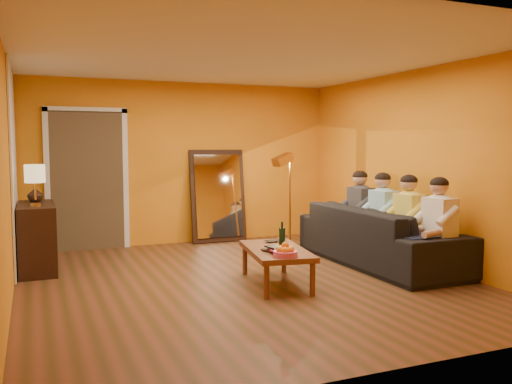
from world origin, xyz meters
name	(u,v)px	position (x,y,z in m)	size (l,w,h in m)	color
room_shell	(234,169)	(0.00, 0.37, 1.30)	(5.00, 5.50, 2.60)	brown
white_accent	(14,168)	(-2.48, 1.75, 1.30)	(0.02, 1.90, 2.58)	white
doorway_recess	(87,181)	(-1.50, 2.83, 1.05)	(1.06, 0.30, 2.10)	#3F2D19
door_jamb_left	(47,182)	(-2.07, 2.71, 1.05)	(0.08, 0.06, 2.20)	white
door_jamb_right	(126,180)	(-0.93, 2.71, 1.05)	(0.08, 0.06, 2.20)	white
door_header	(85,110)	(-1.50, 2.71, 2.12)	(1.22, 0.06, 0.08)	white
mirror_frame	(218,196)	(0.55, 2.63, 0.76)	(0.92, 0.06, 1.52)	black
mirror_glass	(219,196)	(0.55, 2.59, 0.76)	(0.78, 0.02, 1.36)	white
sideboard	(37,237)	(-2.24, 1.55, 0.42)	(0.44, 1.18, 0.85)	black
table_lamp	(35,186)	(-2.24, 1.25, 1.10)	(0.24, 0.24, 0.51)	beige
sofa	(379,235)	(2.00, 0.17, 0.39)	(1.04, 2.65, 0.77)	black
coffee_table	(276,266)	(0.28, -0.28, 0.21)	(0.62, 1.22, 0.42)	brown
floor_lamp	(290,204)	(1.27, 1.39, 0.72)	(0.30, 0.24, 1.44)	gold
dog	(390,251)	(1.67, -0.52, 0.32)	(0.35, 0.55, 0.65)	#986C44
person_far_left	(439,229)	(2.13, -0.83, 0.61)	(0.70, 0.44, 1.22)	white
person_mid_left	(409,223)	(2.13, -0.28, 0.61)	(0.70, 0.44, 1.22)	#DECB4A
person_mid_right	(383,218)	(2.13, 0.27, 0.61)	(0.70, 0.44, 1.22)	#93C6E4
person_far_right	(361,213)	(2.13, 0.82, 0.61)	(0.70, 0.44, 1.22)	#333237
fruit_bowl	(285,249)	(0.18, -0.73, 0.50)	(0.26, 0.26, 0.16)	#DB4D81
wine_bottle	(282,235)	(0.33, -0.33, 0.58)	(0.07, 0.07, 0.31)	black
tumbler	(281,242)	(0.40, -0.16, 0.47)	(0.10, 0.10, 0.10)	#B27F3F
laptop	(278,241)	(0.46, 0.07, 0.43)	(0.29, 0.19, 0.02)	black
book_lower	(269,252)	(0.10, -0.48, 0.43)	(0.20, 0.27, 0.03)	black
book_mid	(269,249)	(0.11, -0.47, 0.46)	(0.19, 0.26, 0.02)	red
book_upper	(269,248)	(0.10, -0.49, 0.47)	(0.16, 0.21, 0.02)	black
vase	(35,194)	(-2.24, 1.80, 0.95)	(0.20, 0.20, 0.21)	black
flowers	(35,178)	(-2.24, 1.80, 1.17)	(0.17, 0.17, 0.39)	red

